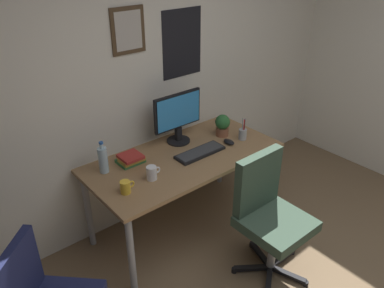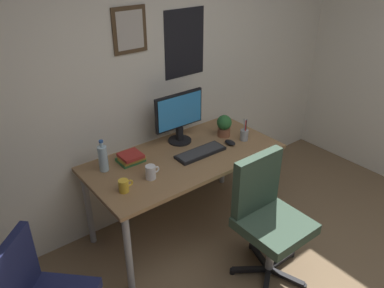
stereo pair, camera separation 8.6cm
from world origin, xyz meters
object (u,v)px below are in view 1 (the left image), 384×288
at_px(water_bottle, 103,159).
at_px(book_stack_left, 131,159).
at_px(keyboard, 200,152).
at_px(computer_mouse, 229,142).
at_px(office_chair, 268,211).
at_px(potted_plant, 222,125).
at_px(coffee_mug_near, 126,187).
at_px(coffee_mug_far, 152,173).
at_px(monitor, 178,116).
at_px(pen_cup, 243,134).

xyz_separation_m(water_bottle, book_stack_left, (0.22, -0.02, -0.07)).
relative_size(keyboard, computer_mouse, 3.91).
distance_m(office_chair, potted_plant, 0.92).
xyz_separation_m(coffee_mug_near, coffee_mug_far, (0.23, 0.02, 0.01)).
distance_m(coffee_mug_near, potted_plant, 1.13).
bearing_deg(book_stack_left, coffee_mug_far, -89.77).
distance_m(water_bottle, potted_plant, 1.10).
height_order(office_chair, monitor, monitor).
height_order(office_chair, coffee_mug_near, office_chair).
xyz_separation_m(keyboard, water_bottle, (-0.73, 0.25, 0.09)).
relative_size(coffee_mug_near, potted_plant, 0.56).
xyz_separation_m(water_bottle, potted_plant, (1.09, -0.13, -0.00)).
xyz_separation_m(monitor, keyboard, (0.00, -0.28, -0.23)).
bearing_deg(computer_mouse, potted_plant, 67.09).
height_order(monitor, coffee_mug_far, monitor).
distance_m(water_bottle, book_stack_left, 0.23).
relative_size(monitor, coffee_mug_far, 4.05).
distance_m(monitor, coffee_mug_far, 0.64).
xyz_separation_m(office_chair, keyboard, (-0.06, 0.69, 0.21)).
distance_m(keyboard, computer_mouse, 0.30).
bearing_deg(pen_cup, monitor, 144.34).
bearing_deg(potted_plant, computer_mouse, -112.91).
bearing_deg(coffee_mug_near, book_stack_left, 53.20).
distance_m(monitor, water_bottle, 0.74).
xyz_separation_m(water_bottle, coffee_mug_near, (-0.01, -0.33, -0.06)).
bearing_deg(potted_plant, water_bottle, 173.20).
height_order(coffee_mug_near, potted_plant, potted_plant).
relative_size(water_bottle, pen_cup, 1.26).
bearing_deg(computer_mouse, coffee_mug_near, -177.16).
relative_size(computer_mouse, pen_cup, 0.55).
bearing_deg(keyboard, water_bottle, 160.72).
bearing_deg(office_chair, coffee_mug_far, 131.91).
height_order(computer_mouse, potted_plant, potted_plant).
xyz_separation_m(coffee_mug_far, pen_cup, (0.96, 0.01, 0.00)).
relative_size(coffee_mug_near, pen_cup, 0.54).
bearing_deg(potted_plant, keyboard, -161.22).
bearing_deg(potted_plant, pen_cup, -62.86).
bearing_deg(keyboard, computer_mouse, -5.45).
bearing_deg(office_chair, potted_plant, 69.49).
xyz_separation_m(office_chair, potted_plant, (0.30, 0.81, 0.30)).
relative_size(office_chair, potted_plant, 4.87).
bearing_deg(book_stack_left, water_bottle, 173.78).
relative_size(keyboard, coffee_mug_far, 3.78).
distance_m(computer_mouse, potted_plant, 0.19).
xyz_separation_m(office_chair, coffee_mug_near, (-0.80, 0.61, 0.24)).
bearing_deg(office_chair, monitor, 93.76).
bearing_deg(coffee_mug_near, coffee_mug_far, 6.07).
relative_size(water_bottle, potted_plant, 1.29).
xyz_separation_m(computer_mouse, water_bottle, (-1.03, 0.28, 0.09)).
bearing_deg(keyboard, coffee_mug_far, -173.76).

